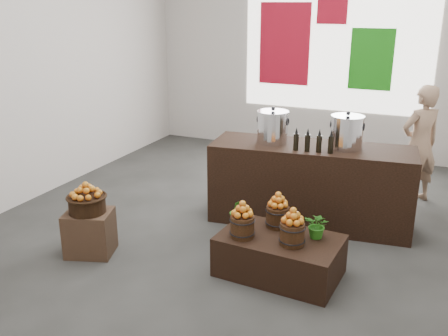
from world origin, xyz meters
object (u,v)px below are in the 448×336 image
at_px(stock_pot_center, 347,133).
at_px(shopper, 420,144).
at_px(wicker_basket, 87,204).
at_px(display_table, 279,256).
at_px(stock_pot_left, 273,128).
at_px(crate, 90,233).
at_px(counter, 310,185).

distance_m(stock_pot_center, shopper, 1.50).
bearing_deg(wicker_basket, display_table, 11.37).
height_order(stock_pot_left, shopper, shopper).
xyz_separation_m(crate, stock_pot_center, (2.34, 1.80, 0.92)).
relative_size(display_table, shopper, 0.74).
height_order(stock_pot_left, stock_pot_center, same).
relative_size(crate, display_table, 0.41).
height_order(wicker_basket, counter, counter).
bearing_deg(crate, display_table, 11.37).
distance_m(wicker_basket, stock_pot_center, 3.01).
height_order(counter, stock_pot_left, stock_pot_left).
distance_m(display_table, shopper, 2.92).
xyz_separation_m(crate, display_table, (2.01, 0.40, -0.04)).
relative_size(counter, stock_pot_center, 6.47).
height_order(crate, wicker_basket, wicker_basket).
relative_size(crate, counter, 0.20).
distance_m(display_table, counter, 1.39).
height_order(crate, stock_pot_center, stock_pot_center).
xyz_separation_m(counter, stock_pot_left, (-0.49, -0.06, 0.68)).
bearing_deg(shopper, crate, 2.74).
bearing_deg(shopper, wicker_basket, 2.74).
bearing_deg(counter, shopper, 41.72).
height_order(wicker_basket, stock_pot_left, stock_pot_left).
height_order(stock_pot_center, shopper, shopper).
relative_size(crate, shopper, 0.30).
bearing_deg(crate, shopper, 44.46).
bearing_deg(crate, wicker_basket, 0.00).
relative_size(wicker_basket, shopper, 0.24).
bearing_deg(wicker_basket, shopper, 44.46).
xyz_separation_m(wicker_basket, counter, (1.96, 1.76, -0.08)).
xyz_separation_m(wicker_basket, stock_pot_center, (2.34, 1.80, 0.59)).
relative_size(wicker_basket, display_table, 0.33).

